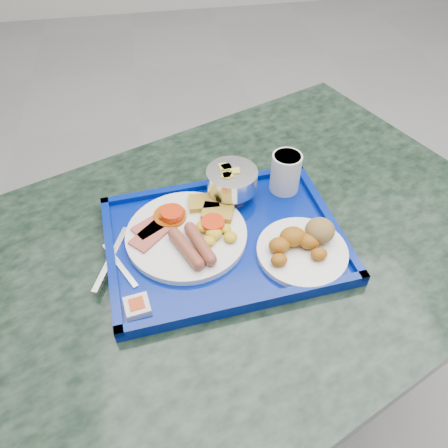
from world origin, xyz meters
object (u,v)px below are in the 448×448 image
(table, at_px, (229,297))
(juice_cup, at_px, (286,171))
(main_plate, at_px, (190,232))
(bread_plate, at_px, (304,245))
(fruit_bowl, at_px, (232,180))
(tray, at_px, (224,240))

(table, bearing_deg, juice_cup, 40.88)
(main_plate, bearing_deg, table, -14.41)
(table, relative_size, bread_plate, 8.05)
(fruit_bowl, bearing_deg, bread_plate, -58.88)
(bread_plate, bearing_deg, tray, 157.37)
(tray, xyz_separation_m, juice_cup, (0.15, 0.12, 0.05))
(table, height_order, main_plate, main_plate)
(fruit_bowl, xyz_separation_m, juice_cup, (0.12, 0.01, -0.00))
(tray, distance_m, bread_plate, 0.15)
(bread_plate, xyz_separation_m, juice_cup, (0.01, 0.18, 0.03))
(bread_plate, bearing_deg, juice_cup, 85.83)
(bread_plate, distance_m, juice_cup, 0.18)
(table, height_order, fruit_bowl, fruit_bowl)
(table, distance_m, bread_plate, 0.26)
(tray, height_order, bread_plate, bread_plate)
(table, xyz_separation_m, main_plate, (-0.08, 0.02, 0.22))
(main_plate, bearing_deg, bread_plate, -20.55)
(main_plate, relative_size, fruit_bowl, 2.23)
(bread_plate, bearing_deg, main_plate, 159.45)
(table, height_order, bread_plate, bread_plate)
(tray, relative_size, bread_plate, 2.78)
(table, distance_m, fruit_bowl, 0.28)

